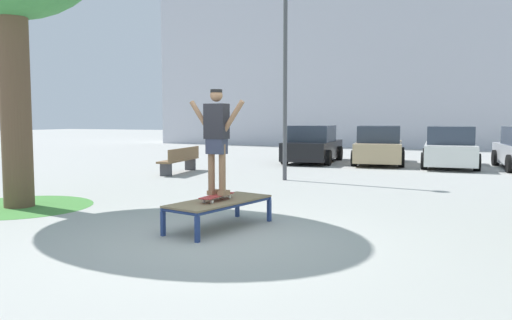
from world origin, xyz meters
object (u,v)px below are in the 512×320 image
at_px(skater, 217,134).
at_px(light_post, 285,46).
at_px(skate_box, 220,203).
at_px(car_white, 450,148).
at_px(car_black, 313,145).
at_px(skateboard, 217,196).
at_px(park_bench, 180,159).
at_px(car_tan, 379,146).

xyz_separation_m(skater, light_post, (-1.21, 6.50, 2.29)).
relative_size(skate_box, car_white, 0.47).
height_order(car_black, car_white, same).
height_order(skate_box, skateboard, skateboard).
relative_size(park_bench, light_post, 0.42).
relative_size(car_black, car_white, 1.00).
distance_m(skate_box, car_white, 12.91).
distance_m(car_tan, car_white, 2.61).
bearing_deg(car_black, car_white, 0.32).
relative_size(skater, car_white, 0.39).
relative_size(skater, light_post, 0.29).
bearing_deg(skate_box, park_bench, 126.07).
bearing_deg(car_white, skater, -103.41).
xyz_separation_m(skateboard, car_white, (3.01, 12.62, 0.15)).
bearing_deg(skate_box, car_black, 100.00).
distance_m(car_white, park_bench, 9.82).
relative_size(skater, car_tan, 0.39).
height_order(skateboard, car_black, car_black).
height_order(skateboard, skater, skater).
distance_m(park_bench, light_post, 5.09).
xyz_separation_m(skate_box, car_tan, (0.40, 12.84, 0.28)).
relative_size(skate_box, light_post, 0.35).
bearing_deg(car_tan, skate_box, -91.76).
height_order(car_black, car_tan, same).
relative_size(skate_box, car_black, 0.47).
xyz_separation_m(skate_box, park_bench, (-5.00, 6.87, 0.03)).
distance_m(skate_box, light_post, 7.39).
height_order(skateboard, light_post, light_post).
bearing_deg(park_bench, skater, -54.23).
xyz_separation_m(car_black, park_bench, (-2.79, -5.66, -0.24)).
height_order(skate_box, car_white, car_white).
relative_size(car_tan, car_white, 1.02).
xyz_separation_m(skate_box, car_black, (-2.21, 12.53, 0.28)).
xyz_separation_m(car_black, car_tan, (2.60, 0.31, 0.00)).
xyz_separation_m(skate_box, car_white, (2.99, 12.56, 0.28)).
xyz_separation_m(skateboard, car_tan, (0.41, 12.90, 0.15)).
bearing_deg(car_white, light_post, -124.61).
bearing_deg(skateboard, car_tan, 88.19).
height_order(skate_box, car_tan, car_tan).
relative_size(skateboard, car_black, 0.19).
xyz_separation_m(car_white, park_bench, (-8.00, -5.69, -0.24)).
relative_size(car_black, light_post, 0.74).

